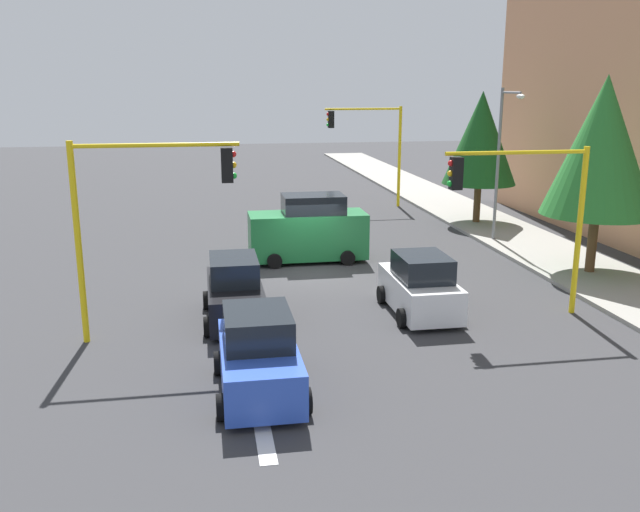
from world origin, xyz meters
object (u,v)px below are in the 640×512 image
Objects in this scene: traffic_signal_near_left at (526,198)px; street_lamp_curbside at (503,149)px; car_black at (235,292)px; car_blue at (259,357)px; traffic_signal_near_right at (143,201)px; tree_roadside_near at (602,146)px; car_white at (420,287)px; tree_roadside_mid at (481,138)px; traffic_signal_far_left at (371,137)px; delivery_van_green at (308,231)px.

street_lamp_curbside is at bearing 159.67° from traffic_signal_near_left.
car_blue is at bearing 3.31° from car_black.
car_blue is (4.11, 2.79, -3.13)m from traffic_signal_near_right.
tree_roadside_near is 9.43m from car_white.
car_white and car_black have the same top height.
traffic_signal_near_left is 0.78× the size of tree_roadside_mid.
tree_roadside_mid is at bearing 131.73° from traffic_signal_near_right.
traffic_signal_near_left reaches higher than car_blue.
traffic_signal_far_left is 1.11× the size of traffic_signal_near_left.
tree_roadside_mid is (-4.39, 0.80, 0.13)m from street_lamp_curbside.
traffic_signal_far_left is at bearing 160.28° from car_blue.
car_white is (3.27, -7.87, -4.03)m from tree_roadside_near.
traffic_signal_near_right is at bearing -48.27° from tree_roadside_mid.
tree_roadside_near reaches higher than tree_roadside_mid.
street_lamp_curbside is 11.58m from car_white.
car_white is 7.35m from car_blue.
traffic_signal_far_left is 25.82m from car_blue.
traffic_signal_far_left is 13.54m from delivery_van_green.
car_black is at bearing -55.68° from street_lamp_curbside.
car_white is at bearing -67.44° from tree_roadside_near.
traffic_signal_near_right is 1.07× the size of traffic_signal_near_left.
tree_roadside_near is (16.00, 4.77, 0.76)m from traffic_signal_far_left.
car_blue is at bearing -19.72° from traffic_signal_far_left.
traffic_signal_near_right is 11.34m from traffic_signal_near_left.
tree_roadside_near is 1.90× the size of car_blue.
street_lamp_curbside is at bearing 122.82° from traffic_signal_near_right.
traffic_signal_far_left is at bearing -144.58° from tree_roadside_mid.
tree_roadside_near is at bearing 112.56° from car_white.
tree_roadside_mid is at bearing 162.70° from traffic_signal_near_left.
car_black is (-1.13, 2.49, -3.13)m from traffic_signal_near_right.
car_white and car_blue have the same top height.
tree_roadside_mid is 1.78× the size of car_white.
tree_roadside_mid is at bearing 35.42° from traffic_signal_far_left.
car_white is (19.27, -3.11, -3.27)m from traffic_signal_far_left.
street_lamp_curbside is 1.77× the size of car_blue.
street_lamp_curbside reaches higher than traffic_signal_near_left.
street_lamp_curbside is 18.62m from car_blue.
traffic_signal_far_left reaches higher than traffic_signal_near_right.
traffic_signal_near_right is at bearing -36.24° from delivery_van_green.
street_lamp_curbside is 15.42m from car_black.
street_lamp_curbside is 1.71× the size of car_black.
street_lamp_curbside is 1.82× the size of car_white.
delivery_van_green is (1.61, -9.04, -3.07)m from street_lamp_curbside.
street_lamp_curbside reaches higher than car_black.
traffic_signal_near_right is at bearing -57.18° from street_lamp_curbside.
car_white is 0.97× the size of car_blue.
car_white is (-0.73, 8.32, -3.13)m from traffic_signal_near_right.
tree_roadside_mid reaches higher than traffic_signal_far_left.
tree_roadside_near reaches higher than traffic_signal_near_right.
tree_roadside_near is at bearing 68.84° from delivery_van_green.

